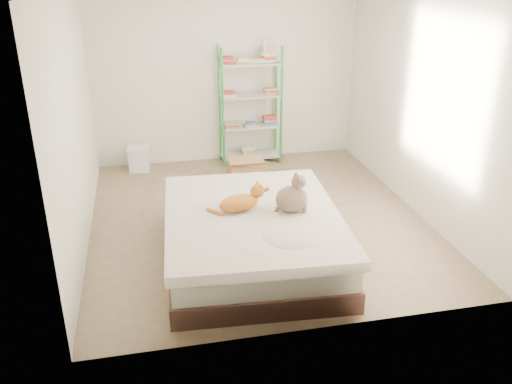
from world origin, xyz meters
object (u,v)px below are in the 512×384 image
object	(u,v)px
bed	(252,237)
shelf_unit	(251,102)
cardboard_box	(246,171)
white_bin	(139,159)
orange_cat	(239,201)
grey_cat	(292,193)

from	to	relation	value
bed	shelf_unit	world-z (taller)	shelf_unit
shelf_unit	cardboard_box	bearing A→B (deg)	-105.87
shelf_unit	white_bin	bearing A→B (deg)	-178.91
bed	shelf_unit	size ratio (longest dim) A/B	1.27
cardboard_box	white_bin	xyz separation A→B (m)	(-1.40, 0.77, 0.01)
shelf_unit	white_bin	xyz separation A→B (m)	(-1.63, -0.03, -0.73)
cardboard_box	white_bin	distance (m)	1.60
orange_cat	bed	bearing A→B (deg)	-53.87
grey_cat	white_bin	bearing A→B (deg)	30.12
shelf_unit	white_bin	distance (m)	1.78
orange_cat	shelf_unit	bearing A→B (deg)	60.85
shelf_unit	bed	bearing A→B (deg)	-101.22
grey_cat	white_bin	distance (m)	3.22
grey_cat	shelf_unit	bearing A→B (deg)	-0.67
shelf_unit	cardboard_box	size ratio (longest dim) A/B	3.72
bed	white_bin	size ratio (longest dim) A/B	6.39
orange_cat	grey_cat	world-z (taller)	grey_cat
orange_cat	grey_cat	xyz separation A→B (m)	(0.50, -0.13, 0.09)
bed	cardboard_box	xyz separation A→B (m)	(0.33, 2.01, -0.10)
bed	white_bin	xyz separation A→B (m)	(-1.07, 2.78, -0.09)
shelf_unit	white_bin	world-z (taller)	shelf_unit
grey_cat	shelf_unit	xyz separation A→B (m)	(0.18, 2.85, 0.17)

